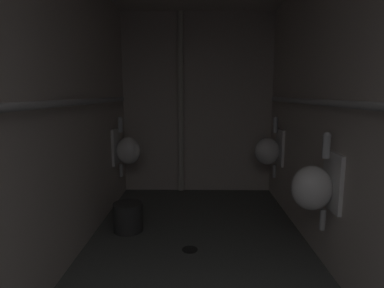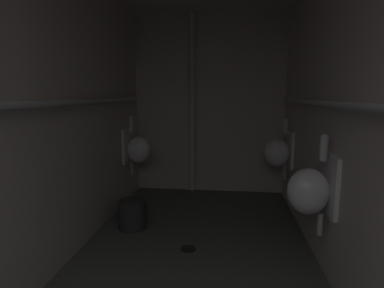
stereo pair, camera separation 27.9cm
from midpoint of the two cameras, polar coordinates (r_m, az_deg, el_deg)
floor at (r=2.67m, az=-2.26°, el=-22.79°), size 2.17×4.30×0.08m
wall_left at (r=2.56m, az=-26.89°, el=4.84°), size 0.06×4.30×2.45m
wall_right at (r=2.44m, az=23.18°, el=4.94°), size 0.06×4.30×2.45m
wall_back at (r=4.39m, az=-0.83°, el=7.23°), size 2.17×0.06×2.45m
urinal_left_mid at (r=4.01m, az=-13.72°, el=-1.03°), size 0.32×0.30×0.76m
urinal_right_mid at (r=2.51m, az=18.33°, el=-7.32°), size 0.32×0.30×0.76m
urinal_right_far at (r=3.94m, az=11.80°, el=-1.13°), size 0.32×0.30×0.76m
supply_pipe_left at (r=2.52m, az=-25.08°, el=6.72°), size 0.06×3.55×0.06m
supply_pipe_right at (r=2.42m, az=21.17°, el=6.90°), size 0.06×3.53×0.06m
standpipe_back_wall at (r=4.29m, az=-3.95°, el=7.16°), size 0.08×0.08×2.40m
floor_drain at (r=2.94m, az=-3.25°, el=-18.52°), size 0.14×0.14×0.01m
waste_bin at (r=3.34m, az=-13.91°, el=-12.71°), size 0.29×0.29×0.29m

